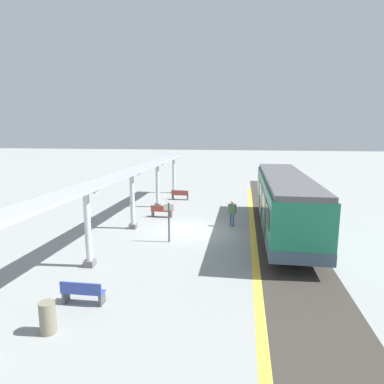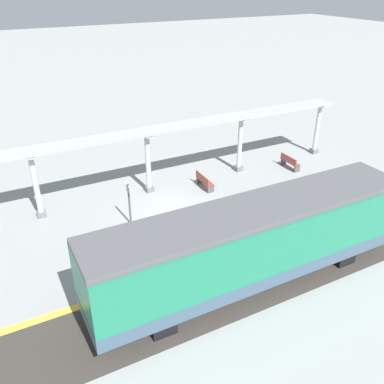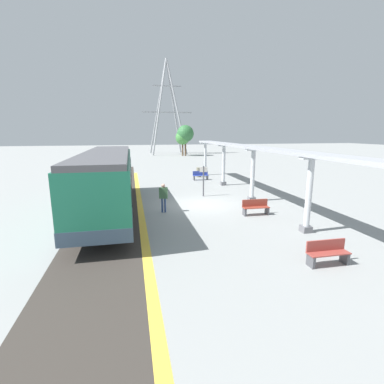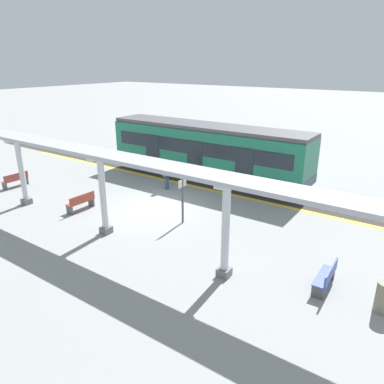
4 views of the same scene
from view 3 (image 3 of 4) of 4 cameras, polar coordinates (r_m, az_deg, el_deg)
name	(u,v)px [view 3 (image 3 of 4)]	position (r m, az deg, el deg)	size (l,w,h in m)	color
ground_plane	(201,205)	(17.97, 1.80, -2.58)	(176.00, 176.00, 0.00)	gray
tactile_edge_strip	(140,208)	(17.47, -10.50, -3.20)	(0.35, 30.98, 0.01)	yellow
trackbed	(110,210)	(17.52, -16.32, -3.46)	(3.20, 42.98, 0.01)	#38332D
train_near_carriage	(108,181)	(16.67, -16.78, 2.19)	(2.65, 13.29, 3.48)	#1F7656
canopy_pillar_second	(309,195)	(13.72, 22.72, -0.51)	(1.10, 0.44, 3.51)	slate
canopy_pillar_third	(253,175)	(18.91, 12.26, 3.40)	(1.10, 0.44, 3.51)	slate
canopy_pillar_fourth	(224,165)	(24.43, 6.47, 5.50)	(1.10, 0.44, 3.51)	slate
canopy_pillar_fifth	(205,159)	(30.30, 2.72, 6.83)	(1.10, 0.44, 3.51)	slate
canopy_beam	(254,147)	(18.66, 12.61, 8.85)	(1.20, 25.25, 0.16)	#A8AAB2
bench_near_end	(327,252)	(11.05, 25.87, -11.00)	(1.50, 0.45, 0.86)	#993D36
bench_mid_platform	(256,207)	(16.10, 12.83, -3.00)	(1.51, 0.47, 0.86)	#963A2C
bench_far_end	(201,175)	(27.25, 1.75, 3.42)	(1.51, 0.46, 0.86)	#3549A4
trash_bin	(199,172)	(28.96, 1.37, 4.04)	(0.48, 0.48, 0.99)	gray
platform_info_sign	(203,178)	(20.06, 2.36, 2.84)	(0.56, 0.10, 2.20)	#4C4C51
passenger_waiting_near_edge	(163,195)	(16.09, -5.85, -0.52)	(0.52, 0.32, 1.69)	#31487D
electricity_pylon	(167,107)	(60.56, -5.11, 16.88)	(10.28, 7.25, 19.02)	#93969B
tree_left_background	(183,138)	(55.47, -1.94, 11.01)	(2.75, 2.75, 4.91)	brown
tree_right_background	(185,134)	(55.43, -1.36, 11.80)	(3.27, 3.27, 5.94)	brown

